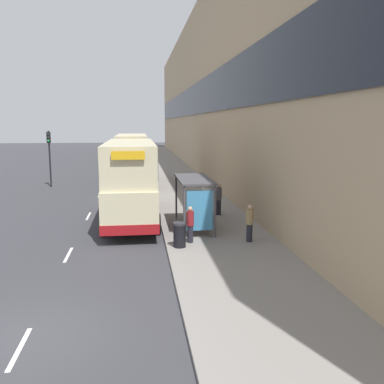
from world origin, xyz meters
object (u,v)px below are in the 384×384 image
object	(u,v)px
pedestrian_at_shelter	(250,223)
traffic_light_far_kerb	(49,149)
double_decker_bus_ahead	(132,158)
car_0	(138,148)
double_decker_bus_near	(131,179)
pedestrian_2	(190,224)
bus_shelter	(198,194)
pedestrian_1	(219,199)
litter_bin	(180,235)

from	to	relation	value
pedestrian_at_shelter	traffic_light_far_kerb	xyz separation A→B (m)	(-12.07, 19.07, 2.17)
double_decker_bus_ahead	car_0	xyz separation A→B (m)	(0.68, 39.90, -1.41)
double_decker_bus_near	traffic_light_far_kerb	distance (m)	15.24
double_decker_bus_near	pedestrian_2	distance (m)	6.07
car_0	traffic_light_far_kerb	bearing A→B (deg)	-100.47
car_0	traffic_light_far_kerb	xyz separation A→B (m)	(-7.47, -40.41, 2.27)
bus_shelter	car_0	size ratio (longest dim) A/B	1.09
pedestrian_1	car_0	bearing A→B (deg)	94.57
pedestrian_1	pedestrian_2	size ratio (longest dim) A/B	1.13
pedestrian_1	double_decker_bus_near	bearing A→B (deg)	-178.31
pedestrian_2	traffic_light_far_kerb	size ratio (longest dim) A/B	0.34
bus_shelter	pedestrian_at_shelter	world-z (taller)	bus_shelter
pedestrian_1	litter_bin	distance (m)	6.72
pedestrian_2	bus_shelter	bearing A→B (deg)	73.60
pedestrian_2	traffic_light_far_kerb	distance (m)	21.25
pedestrian_1	litter_bin	world-z (taller)	pedestrian_1
car_0	litter_bin	bearing A→B (deg)	-88.59
pedestrian_1	litter_bin	xyz separation A→B (m)	(-2.82, -6.09, -0.39)
bus_shelter	pedestrian_2	xyz separation A→B (m)	(-0.69, -2.36, -0.92)
double_decker_bus_near	car_0	xyz separation A→B (m)	(0.59, 53.98, -1.41)
car_0	pedestrian_2	world-z (taller)	car_0
bus_shelter	pedestrian_at_shelter	bearing A→B (deg)	-53.13
double_decker_bus_near	traffic_light_far_kerb	xyz separation A→B (m)	(-6.88, 13.57, 0.87)
pedestrian_2	traffic_light_far_kerb	xyz separation A→B (m)	(-9.48, 18.89, 2.19)
bus_shelter	double_decker_bus_ahead	xyz separation A→B (m)	(-3.38, 17.04, 0.41)
double_decker_bus_ahead	pedestrian_at_shelter	xyz separation A→B (m)	(5.28, -19.57, -1.30)
pedestrian_at_shelter	pedestrian_1	bearing A→B (deg)	93.10
double_decker_bus_near	pedestrian_at_shelter	bearing A→B (deg)	-46.57
bus_shelter	litter_bin	xyz separation A→B (m)	(-1.22, -2.99, -1.21)
pedestrian_2	traffic_light_far_kerb	world-z (taller)	traffic_light_far_kerb
pedestrian_2	pedestrian_at_shelter	bearing A→B (deg)	-3.91
pedestrian_at_shelter	litter_bin	bearing A→B (deg)	-171.81
pedestrian_at_shelter	litter_bin	size ratio (longest dim) A/B	1.57
bus_shelter	double_decker_bus_ahead	world-z (taller)	double_decker_bus_ahead
bus_shelter	car_0	world-z (taller)	bus_shelter
pedestrian_1	bus_shelter	bearing A→B (deg)	-117.25
litter_bin	traffic_light_far_kerb	size ratio (longest dim) A/B	0.22
car_0	pedestrian_at_shelter	size ratio (longest dim) A/B	2.34
car_0	pedestrian_at_shelter	xyz separation A→B (m)	(4.60, -59.48, 0.10)
double_decker_bus_ahead	traffic_light_far_kerb	xyz separation A→B (m)	(-6.79, -0.51, 0.87)
car_0	pedestrian_1	distance (m)	54.01
double_decker_bus_ahead	pedestrian_2	bearing A→B (deg)	-82.12
double_decker_bus_ahead	litter_bin	xyz separation A→B (m)	(2.16, -20.02, -1.61)
car_0	litter_bin	world-z (taller)	car_0
pedestrian_1	pedestrian_2	distance (m)	5.92
double_decker_bus_near	double_decker_bus_ahead	distance (m)	14.08
traffic_light_far_kerb	bus_shelter	bearing A→B (deg)	-58.39
car_0	litter_bin	size ratio (longest dim) A/B	3.67
car_0	double_decker_bus_near	bearing A→B (deg)	-90.63
double_decker_bus_near	double_decker_bus_ahead	xyz separation A→B (m)	(-0.08, 14.08, -0.00)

